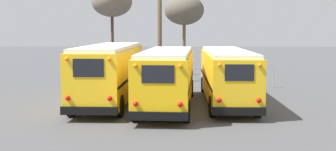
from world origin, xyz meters
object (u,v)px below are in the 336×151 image
school_bus_1 (167,76)px  bare_tree_1 (184,10)px  school_bus_2 (227,74)px  bare_tree_0 (112,2)px  school_bus_0 (110,71)px  utility_pole (160,26)px

school_bus_1 → bare_tree_1: 16.61m
school_bus_2 → bare_tree_0: bare_tree_0 is taller
school_bus_1 → school_bus_2: bearing=24.9°
school_bus_0 → bare_tree_1: 15.73m
utility_pole → bare_tree_0: 11.18m
bare_tree_0 → bare_tree_1: bare_tree_0 is taller
school_bus_2 → bare_tree_1: bearing=98.9°
school_bus_1 → bare_tree_0: size_ratio=1.20×
school_bus_1 → school_bus_0: bearing=156.0°
school_bus_2 → utility_pole: (-4.23, 9.08, 2.75)m
bare_tree_1 → school_bus_1: bearing=-93.6°
bare_tree_1 → bare_tree_0: bearing=150.1°
utility_pole → bare_tree_0: size_ratio=1.02×
utility_pole → bare_tree_1: size_ratio=1.19×
school_bus_2 → utility_pole: bearing=115.0°
bare_tree_0 → bare_tree_1: (7.19, -4.13, -1.02)m
bare_tree_1 → school_bus_2: bearing=-81.1°
school_bus_0 → utility_pole: (2.37, 9.14, 2.61)m
utility_pole → school_bus_0: bearing=-104.5°
utility_pole → school_bus_1: bearing=-85.0°
school_bus_1 → bare_tree_0: (-6.17, 20.17, 5.19)m
school_bus_1 → bare_tree_0: 21.72m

